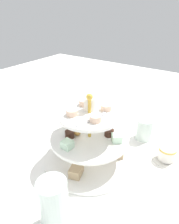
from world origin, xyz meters
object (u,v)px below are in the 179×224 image
object	(u,v)px
teacup_with_saucer	(167,154)
butter_knife_left	(9,150)
butter_knife_right	(172,216)
water_glass_mid_back	(91,117)
tiered_serving_stand	(90,142)
water_glass_tall_right	(54,205)
water_glass_short_left	(144,129)

from	to	relation	value
teacup_with_saucer	butter_knife_left	world-z (taller)	teacup_with_saucer
butter_knife_right	water_glass_mid_back	distance (m)	0.48
tiered_serving_stand	water_glass_mid_back	bearing A→B (deg)	32.59
teacup_with_saucer	butter_knife_right	world-z (taller)	teacup_with_saucer
tiered_serving_stand	butter_knife_left	bearing A→B (deg)	115.25
butter_knife_right	water_glass_mid_back	size ratio (longest dim) A/B	2.02
water_glass_tall_right	butter_knife_left	xyz separation A→B (m)	(0.11, 0.34, -0.07)
tiered_serving_stand	teacup_with_saucer	world-z (taller)	tiered_serving_stand
tiered_serving_stand	water_glass_short_left	xyz separation A→B (m)	(0.22, -0.10, -0.03)
tiered_serving_stand	water_glass_tall_right	xyz separation A→B (m)	(-0.24, -0.07, -0.01)
water_glass_tall_right	butter_knife_left	bearing A→B (deg)	71.46
tiered_serving_stand	butter_knife_left	size ratio (longest dim) A/B	1.81
water_glass_short_left	water_glass_tall_right	bearing A→B (deg)	175.31
butter_knife_left	butter_knife_right	world-z (taller)	same
teacup_with_saucer	water_glass_mid_back	xyz separation A→B (m)	(0.04, 0.34, 0.02)
water_glass_short_left	water_glass_mid_back	world-z (taller)	same
butter_knife_left	tiered_serving_stand	bearing A→B (deg)	89.96
water_glass_tall_right	teacup_with_saucer	xyz separation A→B (m)	(0.39, -0.15, -0.05)
water_glass_tall_right	butter_knife_right	xyz separation A→B (m)	(0.18, -0.23, -0.07)
water_glass_tall_right	water_glass_mid_back	world-z (taller)	water_glass_tall_right
teacup_with_saucer	tiered_serving_stand	bearing A→B (deg)	124.11
water_glass_tall_right	butter_knife_left	world-z (taller)	water_glass_tall_right
teacup_with_saucer	butter_knife_left	xyz separation A→B (m)	(-0.27, 0.49, -0.02)
teacup_with_saucer	water_glass_mid_back	bearing A→B (deg)	82.92
tiered_serving_stand	butter_knife_right	world-z (taller)	tiered_serving_stand
tiered_serving_stand	water_glass_short_left	bearing A→B (deg)	-24.82
water_glass_mid_back	butter_knife_right	bearing A→B (deg)	-121.06
tiered_serving_stand	water_glass_short_left	size ratio (longest dim) A/B	3.65
teacup_with_saucer	water_glass_tall_right	bearing A→B (deg)	158.80
tiered_serving_stand	water_glass_mid_back	xyz separation A→B (m)	(0.19, 0.12, -0.03)
water_glass_short_left	teacup_with_saucer	bearing A→B (deg)	-125.24
water_glass_short_left	water_glass_mid_back	size ratio (longest dim) A/B	1.00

